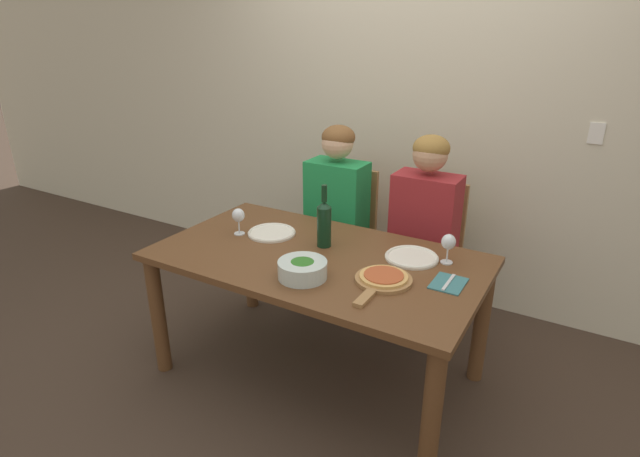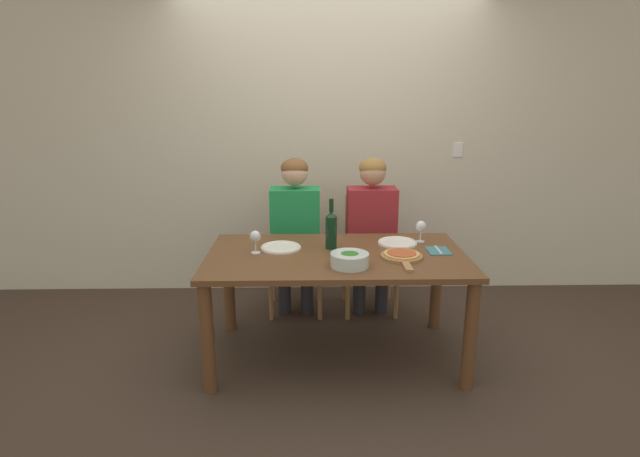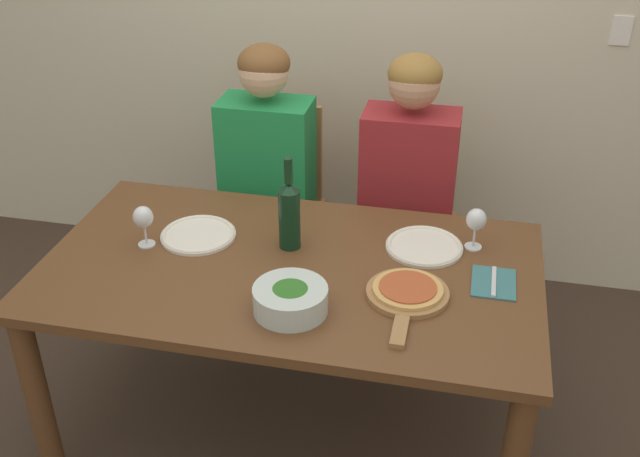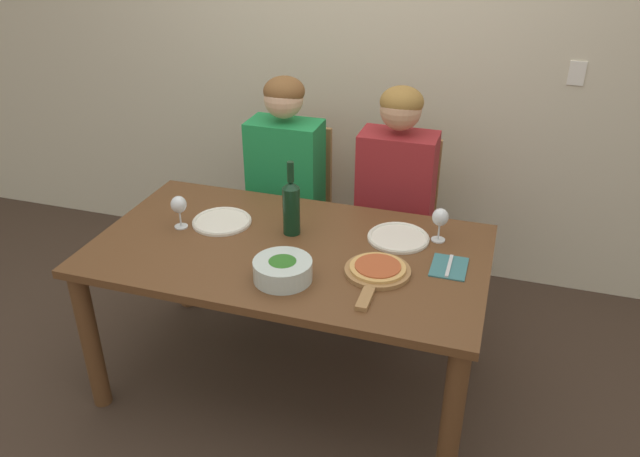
{
  "view_description": "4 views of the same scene",
  "coord_description": "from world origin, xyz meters",
  "px_view_note": "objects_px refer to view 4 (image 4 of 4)",
  "views": [
    {
      "loc": [
        1.18,
        -1.98,
        1.8
      ],
      "look_at": [
        -0.0,
        0.03,
        0.86
      ],
      "focal_mm": 28.0,
      "sensor_mm": 36.0,
      "label": 1
    },
    {
      "loc": [
        -0.17,
        -3.04,
        1.73
      ],
      "look_at": [
        -0.1,
        0.17,
        0.85
      ],
      "focal_mm": 28.0,
      "sensor_mm": 36.0,
      "label": 2
    },
    {
      "loc": [
        0.55,
        -2.02,
        2.09
      ],
      "look_at": [
        0.1,
        0.01,
        0.88
      ],
      "focal_mm": 42.0,
      "sensor_mm": 36.0,
      "label": 3
    },
    {
      "loc": [
        0.82,
        -2.14,
        2.04
      ],
      "look_at": [
        0.14,
        -0.01,
        0.84
      ],
      "focal_mm": 35.0,
      "sensor_mm": 36.0,
      "label": 4
    }
  ],
  "objects_px": {
    "broccoli_bowl": "(283,270)",
    "person_woman": "(284,170)",
    "chair_left": "(292,203)",
    "person_man": "(396,184)",
    "pizza_on_board": "(377,271)",
    "chair_right": "(397,218)",
    "dinner_plate_right": "(398,237)",
    "wine_glass_left": "(179,206)",
    "wine_bottle": "(291,206)",
    "fork_on_napkin": "(449,267)",
    "dinner_plate_left": "(222,221)",
    "wine_glass_right": "(440,219)"
  },
  "relations": [
    {
      "from": "wine_glass_left",
      "to": "fork_on_napkin",
      "type": "relative_size",
      "value": 0.84
    },
    {
      "from": "dinner_plate_left",
      "to": "fork_on_napkin",
      "type": "height_order",
      "value": "dinner_plate_left"
    },
    {
      "from": "fork_on_napkin",
      "to": "chair_left",
      "type": "bearing_deg",
      "value": 140.6
    },
    {
      "from": "person_woman",
      "to": "person_man",
      "type": "relative_size",
      "value": 1.0
    },
    {
      "from": "dinner_plate_left",
      "to": "dinner_plate_right",
      "type": "relative_size",
      "value": 1.0
    },
    {
      "from": "wine_glass_left",
      "to": "person_woman",
      "type": "bearing_deg",
      "value": 71.15
    },
    {
      "from": "pizza_on_board",
      "to": "chair_right",
      "type": "bearing_deg",
      "value": 95.71
    },
    {
      "from": "chair_left",
      "to": "broccoli_bowl",
      "type": "relative_size",
      "value": 4.03
    },
    {
      "from": "chair_left",
      "to": "broccoli_bowl",
      "type": "distance_m",
      "value": 1.15
    },
    {
      "from": "chair_right",
      "to": "dinner_plate_left",
      "type": "distance_m",
      "value": 1.0
    },
    {
      "from": "chair_left",
      "to": "chair_right",
      "type": "distance_m",
      "value": 0.6
    },
    {
      "from": "pizza_on_board",
      "to": "wine_glass_right",
      "type": "xyz_separation_m",
      "value": [
        0.19,
        0.34,
        0.09
      ]
    },
    {
      "from": "dinner_plate_left",
      "to": "broccoli_bowl",
      "type": "bearing_deg",
      "value": -39.55
    },
    {
      "from": "wine_glass_left",
      "to": "wine_glass_right",
      "type": "bearing_deg",
      "value": 11.5
    },
    {
      "from": "chair_right",
      "to": "wine_glass_right",
      "type": "bearing_deg",
      "value": -63.84
    },
    {
      "from": "person_woman",
      "to": "wine_glass_right",
      "type": "distance_m",
      "value": 1.0
    },
    {
      "from": "broccoli_bowl",
      "to": "wine_glass_left",
      "type": "height_order",
      "value": "wine_glass_left"
    },
    {
      "from": "person_man",
      "to": "pizza_on_board",
      "type": "bearing_deg",
      "value": -83.52
    },
    {
      "from": "fork_on_napkin",
      "to": "wine_glass_left",
      "type": "bearing_deg",
      "value": -179.17
    },
    {
      "from": "wine_glass_left",
      "to": "fork_on_napkin",
      "type": "xyz_separation_m",
      "value": [
        1.19,
        0.02,
        -0.1
      ]
    },
    {
      "from": "chair_left",
      "to": "person_man",
      "type": "height_order",
      "value": "person_man"
    },
    {
      "from": "chair_left",
      "to": "wine_glass_left",
      "type": "height_order",
      "value": "chair_left"
    },
    {
      "from": "pizza_on_board",
      "to": "chair_left",
      "type": "bearing_deg",
      "value": 126.89
    },
    {
      "from": "broccoli_bowl",
      "to": "person_woman",
      "type": "bearing_deg",
      "value": 110.16
    },
    {
      "from": "person_man",
      "to": "dinner_plate_right",
      "type": "xyz_separation_m",
      "value": [
        0.12,
        -0.51,
        -0.02
      ]
    },
    {
      "from": "chair_right",
      "to": "person_man",
      "type": "distance_m",
      "value": 0.27
    },
    {
      "from": "dinner_plate_right",
      "to": "pizza_on_board",
      "type": "xyz_separation_m",
      "value": [
        -0.02,
        -0.3,
        0.01
      ]
    },
    {
      "from": "wine_glass_left",
      "to": "wine_glass_right",
      "type": "xyz_separation_m",
      "value": [
        1.11,
        0.23,
        0.0
      ]
    },
    {
      "from": "dinner_plate_left",
      "to": "fork_on_napkin",
      "type": "distance_m",
      "value": 1.03
    },
    {
      "from": "broccoli_bowl",
      "to": "pizza_on_board",
      "type": "xyz_separation_m",
      "value": [
        0.34,
        0.14,
        -0.03
      ]
    },
    {
      "from": "chair_left",
      "to": "broccoli_bowl",
      "type": "height_order",
      "value": "chair_left"
    },
    {
      "from": "chair_left",
      "to": "dinner_plate_left",
      "type": "xyz_separation_m",
      "value": [
        -0.08,
        -0.71,
        0.23
      ]
    },
    {
      "from": "person_woman",
      "to": "wine_glass_right",
      "type": "relative_size",
      "value": 8.25
    },
    {
      "from": "pizza_on_board",
      "to": "fork_on_napkin",
      "type": "height_order",
      "value": "pizza_on_board"
    },
    {
      "from": "dinner_plate_right",
      "to": "wine_glass_left",
      "type": "bearing_deg",
      "value": -168.99
    },
    {
      "from": "person_woman",
      "to": "dinner_plate_left",
      "type": "distance_m",
      "value": 0.6
    },
    {
      "from": "wine_bottle",
      "to": "dinner_plate_left",
      "type": "relative_size",
      "value": 1.26
    },
    {
      "from": "chair_right",
      "to": "pizza_on_board",
      "type": "height_order",
      "value": "chair_right"
    },
    {
      "from": "broccoli_bowl",
      "to": "pizza_on_board",
      "type": "distance_m",
      "value": 0.37
    },
    {
      "from": "wine_bottle",
      "to": "fork_on_napkin",
      "type": "distance_m",
      "value": 0.71
    },
    {
      "from": "person_woman",
      "to": "broccoli_bowl",
      "type": "distance_m",
      "value": 1.01
    },
    {
      "from": "wine_glass_right",
      "to": "chair_left",
      "type": "bearing_deg",
      "value": 146.89
    },
    {
      "from": "dinner_plate_left",
      "to": "wine_glass_right",
      "type": "relative_size",
      "value": 1.77
    },
    {
      "from": "person_man",
      "to": "fork_on_napkin",
      "type": "distance_m",
      "value": 0.76
    },
    {
      "from": "fork_on_napkin",
      "to": "broccoli_bowl",
      "type": "bearing_deg",
      "value": -155.12
    },
    {
      "from": "pizza_on_board",
      "to": "fork_on_napkin",
      "type": "distance_m",
      "value": 0.3
    },
    {
      "from": "chair_left",
      "to": "person_man",
      "type": "xyz_separation_m",
      "value": [
        0.6,
        -0.11,
        0.25
      ]
    },
    {
      "from": "person_man",
      "to": "wine_glass_right",
      "type": "bearing_deg",
      "value": -58.73
    },
    {
      "from": "broccoli_bowl",
      "to": "fork_on_napkin",
      "type": "xyz_separation_m",
      "value": [
        0.6,
        0.28,
        -0.04
      ]
    },
    {
      "from": "person_woman",
      "to": "broccoli_bowl",
      "type": "xyz_separation_m",
      "value": [
        0.35,
        -0.95,
        0.01
      ]
    }
  ]
}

